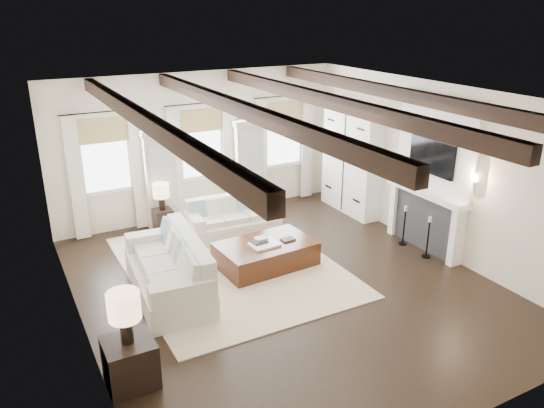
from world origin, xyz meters
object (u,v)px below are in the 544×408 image
sofa_back (232,220)px  ottoman (266,254)px  sofa_left (172,271)px  side_table_front (130,362)px  side_table_back (163,222)px

sofa_back → ottoman: (-0.04, -1.57, -0.10)m
sofa_left → side_table_front: (-1.18, -1.90, -0.10)m
sofa_left → side_table_back: size_ratio=4.35×
side_table_front → side_table_back: size_ratio=1.12×
side_table_front → side_table_back: 4.69m
side_table_back → sofa_left: bearing=-104.0°
sofa_left → side_table_front: sofa_left is taller
sofa_back → side_table_back: 1.43m
ottoman → sofa_left: bearing=-178.5°
sofa_left → side_table_front: 2.24m
sofa_back → side_table_back: size_ratio=3.51×
ottoman → sofa_back: bearing=85.2°
sofa_back → side_table_front: (-3.03, -3.63, -0.02)m
ottoman → side_table_front: (-2.99, -2.06, 0.08)m
sofa_back → sofa_left: 2.53m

